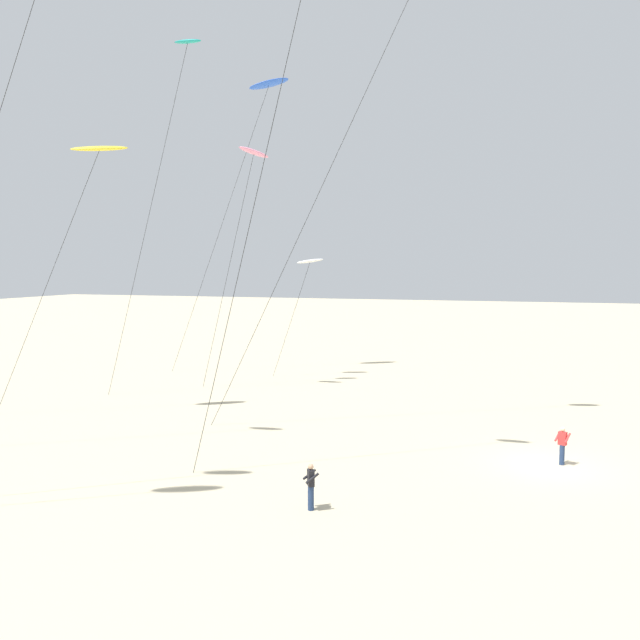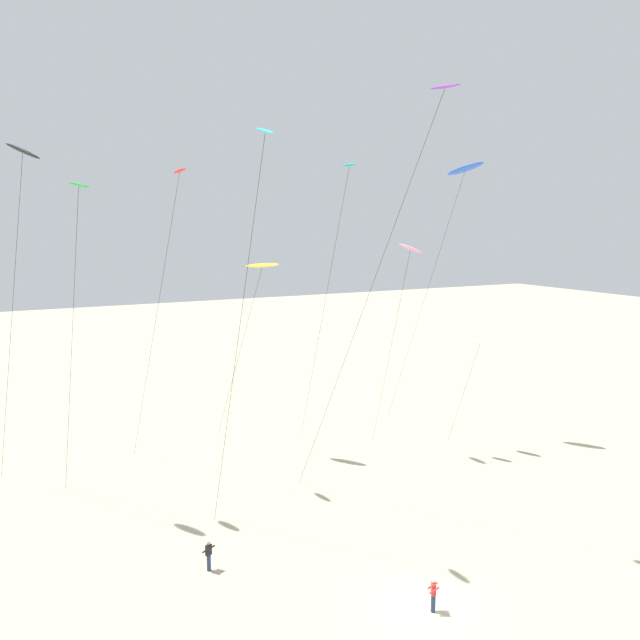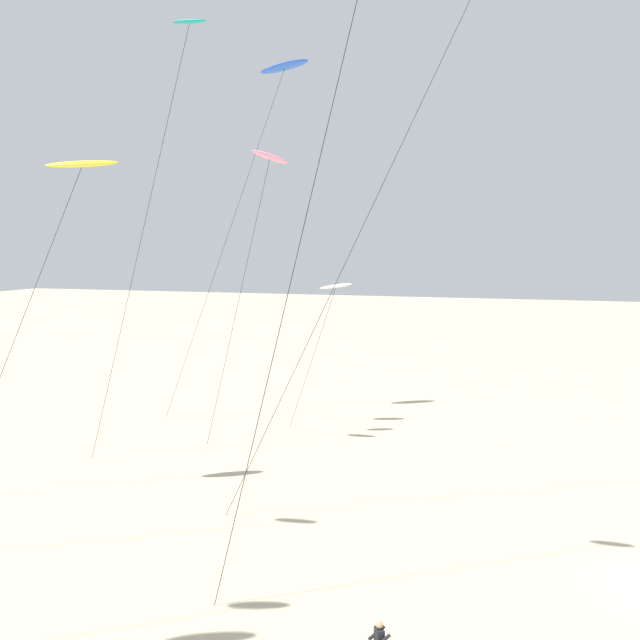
{
  "view_description": "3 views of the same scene",
  "coord_description": "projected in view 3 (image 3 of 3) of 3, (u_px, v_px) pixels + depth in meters",
  "views": [
    {
      "loc": [
        -28.71,
        1.17,
        8.63
      ],
      "look_at": [
        1.89,
        11.05,
        5.87
      ],
      "focal_mm": 35.85,
      "sensor_mm": 36.0,
      "label": 1
    },
    {
      "loc": [
        -18.63,
        -24.95,
        18.44
      ],
      "look_at": [
        0.49,
        11.58,
        12.53
      ],
      "focal_mm": 38.52,
      "sensor_mm": 36.0,
      "label": 2
    },
    {
      "loc": [
        -26.03,
        4.14,
        11.68
      ],
      "look_at": [
        1.33,
        12.81,
        8.63
      ],
      "focal_mm": 41.07,
      "sensor_mm": 36.0,
      "label": 3
    }
  ],
  "objects": [
    {
      "name": "kite_yellow",
      "position": [
        81.0,
        166.0,
        32.15
      ],
      "size": [
        2.88,
        7.87,
        15.45
      ],
      "color": "yellow",
      "rests_on": "ground"
    },
    {
      "name": "kite_white",
      "position": [
        335.0,
        287.0,
        45.72
      ],
      "size": [
        1.4,
        3.89,
        9.23
      ],
      "color": "white",
      "rests_on": "ground"
    },
    {
      "name": "kite_teal",
      "position": [
        187.0,
        34.0,
        37.05
      ],
      "size": [
        1.86,
        6.53,
        22.98
      ],
      "color": "teal",
      "rests_on": "ground"
    },
    {
      "name": "kite_blue",
      "position": [
        284.0,
        69.0,
        46.37
      ],
      "size": [
        3.36,
        9.45,
        23.52
      ],
      "color": "blue",
      "rests_on": "ground"
    },
    {
      "name": "kite_pink",
      "position": [
        269.0,
        162.0,
        40.58
      ],
      "size": [
        1.75,
        4.72,
        16.93
      ],
      "color": "pink",
      "rests_on": "ground"
    }
  ]
}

